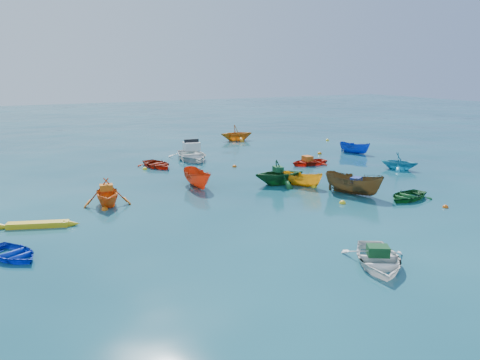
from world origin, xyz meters
name	(u,v)px	position (x,y,z in m)	size (l,w,h in m)	color
ground	(285,208)	(0.00, 0.00, 0.00)	(160.00, 160.00, 0.00)	#093442
dinghy_blue_sw	(13,258)	(-12.63, -0.71, 0.00)	(1.84, 2.57, 0.53)	#0F33C5
dinghy_white_near	(378,265)	(-0.93, -7.59, 0.00)	(2.34, 3.27, 0.68)	white
sampan_brown_mid	(353,194)	(4.90, 0.52, 0.00)	(1.32, 3.50, 1.36)	brown
dinghy_orange_w	(108,204)	(-7.94, 4.80, 0.00)	(2.46, 2.86, 1.50)	orange
sampan_yellow_mid	(302,186)	(3.42, 3.39, 0.00)	(0.96, 2.55, 0.99)	gold
dinghy_green_e	(407,199)	(6.76, -1.71, 0.00)	(2.00, 2.80, 0.58)	#124F1F
dinghy_cyan_se	(399,169)	(12.19, 4.15, 0.00)	(2.14, 2.48, 1.30)	teal
sampan_orange_n	(198,187)	(-2.30, 6.11, 0.00)	(1.19, 3.15, 1.22)	red
dinghy_green_n	(279,184)	(2.38, 4.34, 0.00)	(2.66, 3.09, 1.62)	#10481E
dinghy_red_ne	(308,165)	(7.53, 8.49, 0.00)	(2.06, 2.88, 0.60)	red
sampan_blue_far	(354,153)	(13.80, 10.68, 0.00)	(1.03, 2.74, 1.06)	#0D32AB
dinghy_red_far	(157,167)	(-2.68, 12.81, 0.00)	(2.17, 3.03, 0.63)	#A3230D
dinghy_orange_far	(237,141)	(8.19, 21.47, 0.00)	(2.70, 3.13, 1.65)	orange
kayak_yellow	(38,227)	(-11.48, 2.61, 0.00)	(0.48, 3.35, 0.33)	gold
motorboat_white	(192,160)	(0.60, 14.33, 0.00)	(3.17, 4.43, 1.52)	silver
tarp_green_a	(378,251)	(-0.87, -7.51, 0.52)	(0.76, 0.57, 0.37)	#114620
tarp_blue_a	(356,180)	(4.96, 0.38, 0.83)	(0.64, 0.48, 0.31)	navy
tarp_orange_a	(106,187)	(-7.93, 4.85, 0.91)	(0.66, 0.50, 0.32)	orange
tarp_green_b	(278,169)	(2.28, 4.35, 0.97)	(0.66, 0.50, 0.32)	#134E28
tarp_orange_b	(307,158)	(7.43, 8.49, 0.48)	(0.75, 0.57, 0.36)	#D15815
buoy_ye_a	(342,204)	(3.11, -0.75, 0.00)	(0.34, 0.34, 0.34)	yellow
buoy_or_b	(445,208)	(7.32, -3.76, 0.00)	(0.30, 0.30, 0.30)	#D6530B
buoy_or_c	(105,210)	(-8.27, 3.89, 0.00)	(0.34, 0.34, 0.34)	#DF5E0C
buoy_ye_c	(314,187)	(3.86, 2.79, 0.00)	(0.38, 0.38, 0.38)	yellow
buoy_or_d	(320,154)	(10.94, 11.66, 0.00)	(0.37, 0.37, 0.37)	orange
buoy_ye_d	(145,169)	(-3.71, 12.43, 0.00)	(0.33, 0.33, 0.33)	yellow
buoy_or_e	(234,167)	(2.29, 10.26, 0.00)	(0.33, 0.33, 0.33)	#D1540B
buoy_ye_e	(327,141)	(16.11, 17.29, 0.00)	(0.34, 0.34, 0.34)	yellow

